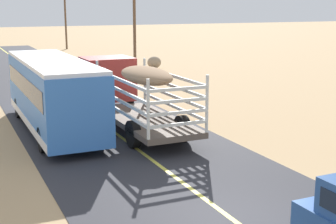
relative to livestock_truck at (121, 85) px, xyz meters
The scene contains 9 objects.
ground_plane 12.08m from the livestock_truck, 94.96° to the right, with size 240.00×240.00×0.00m, color tan.
road_surface 12.08m from the livestock_truck, 94.96° to the right, with size 8.00×120.00×0.02m, color #2D2D33.
road_centre_line 12.07m from the livestock_truck, 94.96° to the right, with size 0.16×117.60×0.00m, color #D8CC4C.
livestock_truck is the anchor object (origin of this frame).
bus 3.40m from the livestock_truck, behind, with size 2.54×10.00×3.21m.
car_far 20.42m from the livestock_truck, 88.17° to the left, with size 1.80×4.40×1.46m.
power_pole_mid 17.24m from the livestock_truck, 67.06° to the left, with size 2.20×0.24×8.91m.
power_pole_far 41.10m from the livestock_truck, 80.71° to the left, with size 2.20×0.24×8.73m.
boulder_near_shoulder 20.30m from the livestock_truck, 62.57° to the left, with size 1.27×1.04×1.06m, color gray.
Camera 1 is at (-6.51, -10.11, 5.59)m, focal length 51.95 mm.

